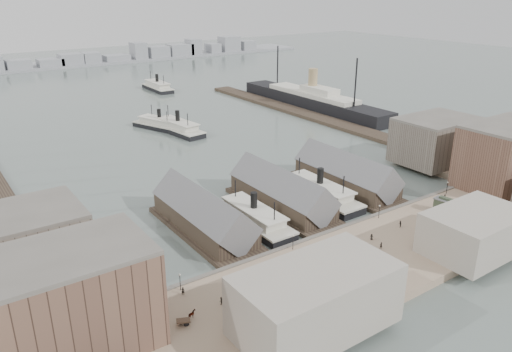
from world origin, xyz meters
TOP-DOWN VIEW (x-y plane):
  - ground at (0.00, 0.00)m, footprint 900.00×900.00m
  - quay at (0.00, -20.00)m, footprint 180.00×30.00m
  - seawall at (0.00, -5.20)m, footprint 180.00×1.20m
  - east_wharf at (78.00, 90.00)m, footprint 10.00×180.00m
  - ferry_shed_west at (-26.00, 16.88)m, footprint 14.00×42.00m
  - ferry_shed_center at (0.00, 16.88)m, footprint 14.00×42.00m
  - ferry_shed_east at (26.00, 16.88)m, footprint 14.00×42.00m
  - warehouse_west_front at (-70.00, -12.00)m, footprint 32.00×18.00m
  - warehouse_west_back at (-70.00, 18.00)m, footprint 26.00×20.00m
  - warehouse_east_front at (66.00, -12.00)m, footprint 30.00×18.00m
  - warehouse_east_back at (68.00, 15.00)m, footprint 28.00×20.00m
  - street_bldg_center at (20.00, -32.00)m, footprint 24.00×16.00m
  - street_bldg_west at (-30.00, -32.00)m, footprint 30.00×16.00m
  - lamp_post_far_w at (-45.00, -7.00)m, footprint 0.44×0.44m
  - lamp_post_near_w at (-15.00, -7.00)m, footprint 0.44×0.44m
  - lamp_post_near_e at (15.00, -7.00)m, footprint 0.44×0.44m
  - lamp_post_far_e at (45.00, -7.00)m, footprint 0.44×0.44m
  - far_shore at (-2.07, 334.14)m, footprint 500.00×40.00m
  - ferry_docked_west at (-13.00, 12.37)m, footprint 8.60×28.66m
  - ferry_docked_east at (13.00, 14.89)m, footprint 9.20×30.68m
  - ferry_open_near at (11.39, 106.76)m, footprint 12.77×30.90m
  - ferry_open_mid at (7.44, 117.44)m, footprint 17.53×28.55m
  - ferry_open_far at (44.19, 200.74)m, footprint 9.21×29.94m
  - ocean_steamer at (92.00, 109.36)m, footprint 14.26×104.20m
  - tram at (33.20, -17.28)m, footprint 4.27×11.19m
  - horse_cart_left at (-48.02, -16.90)m, footprint 4.83×3.19m
  - horse_cart_center at (-13.67, -14.41)m, footprint 5.02×2.81m
  - horse_cart_right at (11.42, -25.01)m, footprint 4.88×3.44m
  - pedestrian_0 at (-45.32, -8.78)m, footprint 0.82×0.78m
  - pedestrian_1 at (-40.65, -16.10)m, footprint 0.95×0.83m
  - pedestrian_2 at (-17.19, -13.32)m, footprint 1.18×0.83m
  - pedestrian_3 at (-20.00, -20.59)m, footprint 1.11×0.63m
  - pedestrian_4 at (4.15, -14.45)m, footprint 0.77×0.93m
  - pedestrian_5 at (2.63, -18.90)m, footprint 0.77×0.65m
  - pedestrian_6 at (15.53, -13.83)m, footprint 1.10×1.02m
  - pedestrian_7 at (37.20, -21.39)m, footprint 1.30×1.25m
  - pedestrian_8 at (40.80, -9.36)m, footprint 1.04×0.57m
  - pedestrian_10 at (-43.91, -23.18)m, footprint 0.94×0.89m

SIDE VIEW (x-z plane):
  - ground at x=0.00m, z-range 0.00..0.00m
  - east_wharf at x=78.00m, z-range 0.00..1.60m
  - quay at x=0.00m, z-range 0.00..2.00m
  - seawall at x=0.00m, z-range 0.00..2.30m
  - ferry_open_mid at x=7.44m, z-range -2.60..7.19m
  - ferry_docked_west at x=-13.00m, z-range -2.72..7.52m
  - ferry_open_far at x=44.19m, z-range -2.83..7.83m
  - ferry_open_near at x=11.39m, z-range -2.85..7.87m
  - ferry_docked_east at x=13.00m, z-range -2.91..8.05m
  - pedestrian_10 at x=-43.91m, z-range 2.00..3.62m
  - pedestrian_4 at x=4.15m, z-range 2.00..3.62m
  - pedestrian_1 at x=-40.65m, z-range 2.00..3.65m
  - pedestrian_2 at x=-17.19m, z-range 2.00..3.66m
  - horse_cart_left at x=-48.02m, z-range 2.00..3.67m
  - pedestrian_8 at x=40.80m, z-range 2.00..3.68m
  - horse_cart_center at x=-13.67m, z-range 2.00..3.69m
  - horse_cart_right at x=11.42m, z-range 2.00..3.73m
  - pedestrian_7 at x=37.20m, z-range 2.00..3.78m
  - pedestrian_3 at x=-20.00m, z-range 2.00..3.79m
  - pedestrian_5 at x=2.63m, z-range 2.00..3.79m
  - pedestrian_0 at x=-45.32m, z-range 2.00..3.81m
  - pedestrian_6 at x=15.53m, z-range 2.00..3.82m
  - far_shore at x=-2.07m, z-range -3.96..11.77m
  - tram at x=33.20m, z-range 2.05..5.93m
  - ocean_steamer at x=92.00m, z-range -5.94..14.90m
  - ferry_shed_west at x=-26.00m, z-range -1.66..10.94m
  - ferry_shed_center at x=0.00m, z-range -1.66..10.94m
  - ferry_shed_east at x=26.00m, z-range -1.66..10.94m
  - lamp_post_far_w at x=-45.00m, z-range 2.75..6.67m
  - lamp_post_near_w at x=-15.00m, z-range 2.75..6.67m
  - lamp_post_near_e at x=15.00m, z-range 2.75..6.67m
  - lamp_post_far_e at x=45.00m, z-range 2.75..6.67m
  - street_bldg_center at x=20.00m, z-range 2.00..12.00m
  - street_bldg_west at x=-30.00m, z-range 2.00..14.00m
  - warehouse_west_back at x=-70.00m, z-range 2.00..16.00m
  - warehouse_east_back at x=68.00m, z-range 2.00..17.00m
  - warehouse_west_front at x=-70.00m, z-range 2.00..20.00m
  - warehouse_east_front at x=66.00m, z-range 2.00..21.00m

